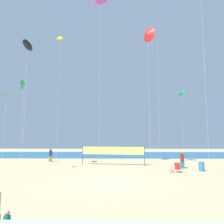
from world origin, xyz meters
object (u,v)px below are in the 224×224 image
beachgoer_navy_shirt (50,155)px  kite_magenta_diamond (157,41)px  folding_beach_chair (178,167)px  kite_red_delta (148,35)px  kite_black_inflatable (28,45)px  kite_green_diamond (6,97)px  kite_green_tube (181,93)px  beach_handbag (172,172)px  beachgoer_maroon_shirt (182,160)px  kite_green_delta (24,85)px  kite_yellow_inflatable (60,39)px  trash_barrel (202,167)px  volleyball_net (113,151)px

beachgoer_navy_shirt → kite_magenta_diamond: 21.32m
folding_beach_chair → kite_magenta_diamond: (-0.31, 7.29, 15.69)m
folding_beach_chair → kite_red_delta: bearing=94.4°
beachgoer_navy_shirt → kite_black_inflatable: 14.93m
kite_magenta_diamond → kite_black_inflatable: (-15.21, -5.46, -2.78)m
kite_green_diamond → kite_green_tube: 26.05m
beach_handbag → kite_magenta_diamond: 17.80m
beachgoer_maroon_shirt → kite_green_delta: kite_green_delta is taller
folding_beach_chair → kite_green_delta: size_ratio=0.10×
kite_magenta_diamond → kite_green_tube: size_ratio=1.57×
kite_red_delta → kite_green_delta: size_ratio=1.85×
kite_yellow_inflatable → beach_handbag: bearing=-31.0°
beachgoer_maroon_shirt → kite_magenta_diamond: (-1.57, 4.33, 15.22)m
folding_beach_chair → kite_black_inflatable: bearing=147.1°
beach_handbag → kite_black_inflatable: size_ratio=0.03×
trash_barrel → beachgoer_navy_shirt: bearing=152.2°
kite_magenta_diamond → kite_green_tube: 10.57m
beachgoer_maroon_shirt → kite_yellow_inflatable: 21.81m
beachgoer_navy_shirt → kite_green_diamond: kite_green_diamond is taller
kite_black_inflatable → kite_green_tube: bearing=32.4°
beachgoer_maroon_shirt → kite_red_delta: bearing=96.5°
beachgoer_maroon_shirt → folding_beach_chair: 3.26m
beachgoer_navy_shirt → kite_magenta_diamond: (14.69, -2.81, 15.20)m
folding_beach_chair → volleyball_net: bearing=110.4°
beachgoer_navy_shirt → kite_yellow_inflatable: 15.90m
kite_red_delta → kite_green_tube: size_ratio=1.49×
trash_barrel → kite_yellow_inflatable: kite_yellow_inflatable is taller
kite_magenta_diamond → kite_green_diamond: 20.86m
volleyball_net → kite_magenta_diamond: size_ratio=0.44×
kite_green_diamond → folding_beach_chair: bearing=-16.4°
kite_red_delta → kite_green_delta: 15.03m
beachgoer_maroon_shirt → trash_barrel: bearing=-133.5°
beachgoer_navy_shirt → kite_black_inflatable: bearing=93.9°
beach_handbag → kite_magenta_diamond: kite_magenta_diamond is taller
beachgoer_maroon_shirt → beach_handbag: 3.99m
kite_yellow_inflatable → beachgoer_navy_shirt: bearing=119.1°
kite_yellow_inflatable → kite_green_tube: 20.53m
beachgoer_navy_shirt → kite_green_tube: bearing=-159.4°
kite_green_delta → kite_black_inflatable: 6.00m
volleyball_net → kite_green_delta: bearing=-139.9°
kite_green_diamond → kite_yellow_inflatable: 10.37m
kite_green_tube → volleyball_net: bearing=-141.4°
kite_black_inflatable → kite_green_tube: 24.20m
beachgoer_navy_shirt → kite_green_delta: kite_green_delta is taller
kite_magenta_diamond → kite_black_inflatable: 16.40m
beachgoer_maroon_shirt → volleyball_net: size_ratio=0.23×
kite_green_delta → beach_handbag: bearing=2.5°
kite_red_delta → kite_magenta_diamond: bearing=65.3°
folding_beach_chair → trash_barrel: bearing=-7.5°
beachgoer_navy_shirt → kite_magenta_diamond: kite_magenta_diamond is taller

